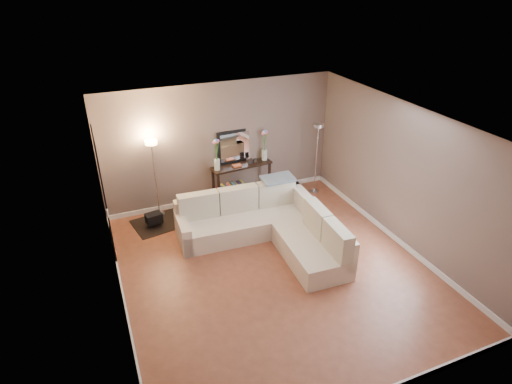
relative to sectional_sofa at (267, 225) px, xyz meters
name	(u,v)px	position (x,y,z in m)	size (l,w,h in m)	color
floor	(274,269)	(-0.25, -0.84, -0.34)	(5.00, 5.50, 0.01)	#955036
ceiling	(277,124)	(-0.25, -0.84, 2.27)	(5.00, 5.50, 0.01)	white
wall_back	(221,144)	(-0.25, 1.92, 0.97)	(5.00, 0.02, 2.60)	#77655C
wall_front	(385,321)	(-0.25, -3.60, 0.97)	(5.00, 0.02, 2.60)	#77655C
wall_left	(110,236)	(-2.76, -0.84, 0.97)	(0.02, 5.50, 2.60)	#77655C
wall_right	(403,176)	(2.26, -0.84, 0.97)	(0.02, 5.50, 2.60)	#77655C
baseboard_back	(223,196)	(-0.25, 1.89, -0.28)	(5.00, 0.03, 0.10)	white
baseboard_left	(125,305)	(-2.73, -0.84, -0.28)	(0.03, 5.50, 0.10)	white
baseboard_right	(392,235)	(2.24, -0.84, -0.28)	(0.03, 5.50, 0.10)	white
doorway	(104,195)	(-2.73, 0.86, 0.77)	(0.02, 1.20, 2.20)	black
switch_plate	(108,213)	(-2.73, 0.01, 0.87)	(0.02, 0.08, 0.12)	white
sectional_sofa	(267,225)	(0.00, 0.00, 0.00)	(2.58, 2.56, 0.90)	beige
throw_blanket	(278,179)	(0.48, 0.60, 0.61)	(0.64, 0.37, 0.05)	slate
console_table	(238,180)	(0.06, 1.73, 0.13)	(1.36, 0.49, 0.82)	black
leaning_mirror	(238,146)	(0.13, 1.91, 0.86)	(0.95, 0.13, 0.74)	black
table_decor	(242,164)	(0.15, 1.70, 0.52)	(0.57, 0.14, 0.13)	#DB5726
flower_vase_left	(217,157)	(-0.42, 1.68, 0.78)	(0.16, 0.13, 0.70)	silver
flower_vase_right	(265,147)	(0.71, 1.79, 0.78)	(0.16, 0.13, 0.70)	silver
floor_lamp_lit	(154,164)	(-1.71, 1.71, 0.84)	(0.27, 0.27, 1.66)	silver
floor_lamp_unlit	(317,145)	(1.79, 1.39, 0.83)	(0.25, 0.25, 1.64)	silver
charcoal_rug	(161,222)	(-1.74, 1.39, -0.32)	(1.08, 0.81, 0.01)	black
black_bag	(154,218)	(-1.89, 1.28, -0.13)	(0.31, 0.22, 0.20)	black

